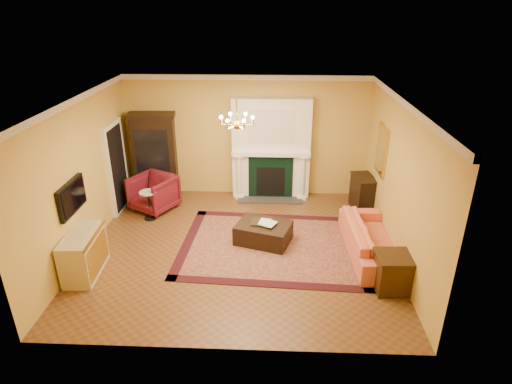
# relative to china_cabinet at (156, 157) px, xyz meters

# --- Properties ---
(floor) EXTENTS (6.00, 5.50, 0.02)m
(floor) POSITION_rel_china_cabinet_xyz_m (2.26, -2.49, -1.03)
(floor) COLOR brown
(floor) RESTS_ON ground
(ceiling) EXTENTS (6.00, 5.50, 0.02)m
(ceiling) POSITION_rel_china_cabinet_xyz_m (2.26, -2.49, 1.99)
(ceiling) COLOR white
(ceiling) RESTS_ON wall_back
(wall_back) EXTENTS (6.00, 0.02, 3.00)m
(wall_back) POSITION_rel_china_cabinet_xyz_m (2.26, 0.27, 0.48)
(wall_back) COLOR gold
(wall_back) RESTS_ON floor
(wall_front) EXTENTS (6.00, 0.02, 3.00)m
(wall_front) POSITION_rel_china_cabinet_xyz_m (2.26, -5.25, 0.48)
(wall_front) COLOR gold
(wall_front) RESTS_ON floor
(wall_left) EXTENTS (0.02, 5.50, 3.00)m
(wall_left) POSITION_rel_china_cabinet_xyz_m (-0.75, -2.49, 0.48)
(wall_left) COLOR gold
(wall_left) RESTS_ON floor
(wall_right) EXTENTS (0.02, 5.50, 3.00)m
(wall_right) POSITION_rel_china_cabinet_xyz_m (5.27, -2.49, 0.48)
(wall_right) COLOR gold
(wall_right) RESTS_ON floor
(fireplace) EXTENTS (1.90, 0.70, 2.50)m
(fireplace) POSITION_rel_china_cabinet_xyz_m (2.86, 0.08, 0.18)
(fireplace) COLOR white
(fireplace) RESTS_ON wall_back
(crown_molding) EXTENTS (6.00, 5.50, 0.12)m
(crown_molding) POSITION_rel_china_cabinet_xyz_m (2.26, -1.53, 1.92)
(crown_molding) COLOR silver
(crown_molding) RESTS_ON ceiling
(doorway) EXTENTS (0.08, 1.05, 2.10)m
(doorway) POSITION_rel_china_cabinet_xyz_m (-0.69, -0.79, 0.03)
(doorway) COLOR white
(doorway) RESTS_ON wall_left
(tv_panel) EXTENTS (0.09, 0.95, 0.58)m
(tv_panel) POSITION_rel_china_cabinet_xyz_m (-0.68, -3.09, 0.33)
(tv_panel) COLOR black
(tv_panel) RESTS_ON wall_left
(gilt_mirror) EXTENTS (0.06, 0.76, 1.05)m
(gilt_mirror) POSITION_rel_china_cabinet_xyz_m (5.23, -1.09, 0.63)
(gilt_mirror) COLOR gold
(gilt_mirror) RESTS_ON wall_right
(chandelier) EXTENTS (0.63, 0.55, 0.53)m
(chandelier) POSITION_rel_china_cabinet_xyz_m (2.26, -2.49, 1.59)
(chandelier) COLOR gold
(chandelier) RESTS_ON ceiling
(oriental_rug) EXTENTS (3.85, 2.98, 0.01)m
(oriental_rug) POSITION_rel_china_cabinet_xyz_m (2.94, -2.39, -1.01)
(oriental_rug) COLOR #410E10
(oriental_rug) RESTS_ON floor
(china_cabinet) EXTENTS (1.07, 0.58, 2.04)m
(china_cabinet) POSITION_rel_china_cabinet_xyz_m (0.00, 0.00, 0.00)
(china_cabinet) COLOR black
(china_cabinet) RESTS_ON floor
(wingback_armchair) EXTENTS (1.20, 1.18, 0.93)m
(wingback_armchair) POSITION_rel_china_cabinet_xyz_m (0.11, -0.83, -0.55)
(wingback_armchair) COLOR maroon
(wingback_armchair) RESTS_ON floor
(pedestal_table) EXTENTS (0.38, 0.38, 0.68)m
(pedestal_table) POSITION_rel_china_cabinet_xyz_m (0.13, -1.32, -0.62)
(pedestal_table) COLOR black
(pedestal_table) RESTS_ON floor
(commode) EXTENTS (0.57, 1.11, 0.81)m
(commode) POSITION_rel_china_cabinet_xyz_m (-0.47, -3.47, -0.62)
(commode) COLOR #CAB794
(commode) RESTS_ON floor
(coral_sofa) EXTENTS (0.74, 2.27, 0.88)m
(coral_sofa) POSITION_rel_china_cabinet_xyz_m (4.86, -2.60, -0.58)
(coral_sofa) COLOR #E36148
(coral_sofa) RESTS_ON floor
(end_table) EXTENTS (0.57, 0.57, 0.64)m
(end_table) POSITION_rel_china_cabinet_xyz_m (4.98, -3.72, -0.70)
(end_table) COLOR #3B2510
(end_table) RESTS_ON floor
(console_table) EXTENTS (0.52, 0.78, 0.81)m
(console_table) POSITION_rel_china_cabinet_xyz_m (5.04, -0.62, -0.61)
(console_table) COLOR black
(console_table) RESTS_ON floor
(leather_ottoman) EXTENTS (1.25, 1.06, 0.40)m
(leather_ottoman) POSITION_rel_china_cabinet_xyz_m (2.75, -2.23, -0.80)
(leather_ottoman) COLOR black
(leather_ottoman) RESTS_ON oriental_rug
(ottoman_tray) EXTENTS (0.45, 0.36, 0.03)m
(ottoman_tray) POSITION_rel_china_cabinet_xyz_m (2.71, -2.17, -0.59)
(ottoman_tray) COLOR black
(ottoman_tray) RESTS_ON leather_ottoman
(book_a) EXTENTS (0.22, 0.08, 0.30)m
(book_a) POSITION_rel_china_cabinet_xyz_m (2.66, -2.20, -0.43)
(book_a) COLOR gray
(book_a) RESTS_ON ottoman_tray
(book_b) EXTENTS (0.21, 0.12, 0.30)m
(book_b) POSITION_rel_china_cabinet_xyz_m (2.77, -2.24, -0.43)
(book_b) COLOR gray
(book_b) RESTS_ON ottoman_tray
(topiary_left) EXTENTS (0.15, 0.15, 0.40)m
(topiary_left) POSITION_rel_china_cabinet_xyz_m (2.24, 0.04, 0.43)
(topiary_left) COLOR gray
(topiary_left) RESTS_ON fireplace
(topiary_right) EXTENTS (0.18, 0.18, 0.48)m
(topiary_right) POSITION_rel_china_cabinet_xyz_m (3.48, 0.04, 0.47)
(topiary_right) COLOR gray
(topiary_right) RESTS_ON fireplace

